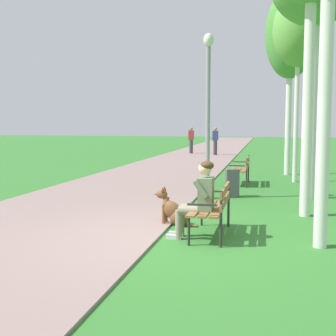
# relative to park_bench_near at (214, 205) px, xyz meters

# --- Properties ---
(ground_plane) EXTENTS (120.00, 120.00, 0.00)m
(ground_plane) POSITION_rel_park_bench_near_xyz_m (-0.57, -0.40, -0.51)
(ground_plane) COLOR #33752D
(paved_path) EXTENTS (4.37, 60.00, 0.04)m
(paved_path) POSITION_rel_park_bench_near_xyz_m (-3.02, 23.60, -0.49)
(paved_path) COLOR gray
(paved_path) RESTS_ON ground
(park_bench_near) EXTENTS (0.55, 1.50, 0.85)m
(park_bench_near) POSITION_rel_park_bench_near_xyz_m (0.00, 0.00, 0.00)
(park_bench_near) COLOR olive
(park_bench_near) RESTS_ON ground
(park_bench_mid) EXTENTS (0.55, 1.50, 0.85)m
(park_bench_mid) POSITION_rel_park_bench_near_xyz_m (0.11, 6.46, 0.00)
(park_bench_mid) COLOR olive
(park_bench_mid) RESTS_ON ground
(person_seated_on_near_bench) EXTENTS (0.74, 0.49, 1.25)m
(person_seated_on_near_bench) POSITION_rel_park_bench_near_xyz_m (-0.21, -0.26, 0.17)
(person_seated_on_near_bench) COLOR gray
(person_seated_on_near_bench) RESTS_ON ground
(dog_brown) EXTENTS (0.83, 0.33, 0.71)m
(dog_brown) POSITION_rel_park_bench_near_xyz_m (-0.79, 0.57, -0.25)
(dog_brown) COLOR brown
(dog_brown) RESTS_ON ground
(lamp_post_near) EXTENTS (0.24, 0.24, 3.98)m
(lamp_post_near) POSITION_rel_park_bench_near_xyz_m (-0.58, 3.66, 1.55)
(lamp_post_near) COLOR gray
(lamp_post_near) RESTS_ON ground
(birch_tree_fourth) EXTENTS (1.57, 1.67, 5.83)m
(birch_tree_fourth) POSITION_rel_park_bench_near_xyz_m (1.72, 7.40, 4.16)
(birch_tree_fourth) COLOR silver
(birch_tree_fourth) RESTS_ON ground
(birch_tree_fifth) EXTENTS (1.76, 1.65, 6.57)m
(birch_tree_fifth) POSITION_rel_park_bench_near_xyz_m (1.58, 9.50, 4.43)
(birch_tree_fifth) COLOR silver
(birch_tree_fifth) RESTS_ON ground
(litter_bin) EXTENTS (0.36, 0.36, 0.70)m
(litter_bin) POSITION_rel_park_bench_near_xyz_m (0.00, 4.03, -0.16)
(litter_bin) COLOR #515156
(litter_bin) RESTS_ON ground
(pedestrian_distant) EXTENTS (0.32, 0.22, 1.65)m
(pedestrian_distant) POSITION_rel_park_bench_near_xyz_m (-3.68, 19.99, 0.33)
(pedestrian_distant) COLOR #383842
(pedestrian_distant) RESTS_ON ground
(pedestrian_further_distant) EXTENTS (0.32, 0.22, 1.65)m
(pedestrian_further_distant) POSITION_rel_park_bench_near_xyz_m (-2.07, 18.91, 0.33)
(pedestrian_further_distant) COLOR #383842
(pedestrian_further_distant) RESTS_ON ground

